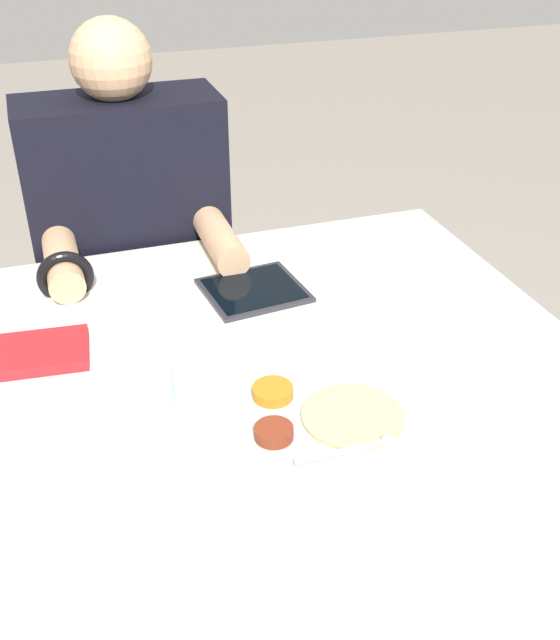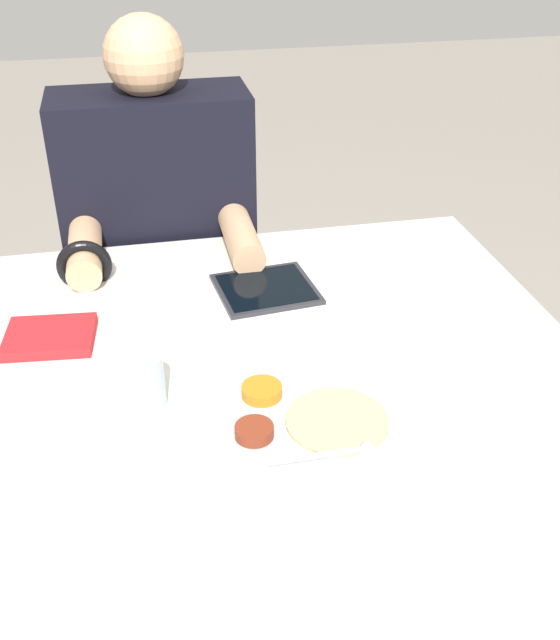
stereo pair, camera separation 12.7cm
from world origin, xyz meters
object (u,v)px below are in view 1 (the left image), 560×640
red_notebook (43,353)px  drinking_glass (155,392)px  thali_tray (315,420)px  tablet_device (254,290)px  person_diner (139,302)px

red_notebook → drinking_glass: size_ratio=1.71×
thali_tray → drinking_glass: 0.24m
thali_tray → tablet_device: (0.03, 0.42, -0.00)m
thali_tray → red_notebook: 0.49m
tablet_device → person_diner: person_diner is taller
tablet_device → drinking_glass: drinking_glass is taller
thali_tray → tablet_device: thali_tray is taller
person_diner → drinking_glass: bearing=-95.4°
drinking_glass → thali_tray: bearing=-22.1°
red_notebook → person_diner: (0.22, 0.48, -0.21)m
thali_tray → person_diner: 0.84m
thali_tray → red_notebook: bearing=140.3°
tablet_device → person_diner: bearing=116.0°
thali_tray → drinking_glass: drinking_glass is taller
thali_tray → tablet_device: bearing=86.1°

